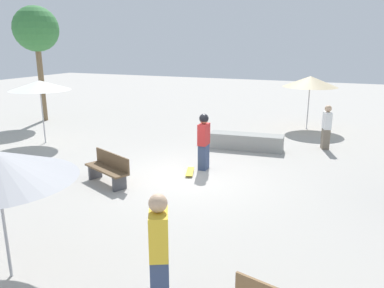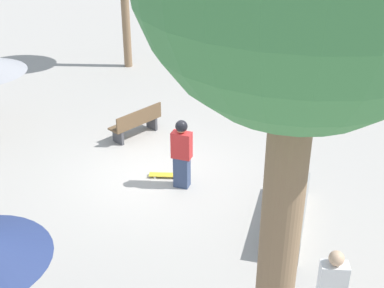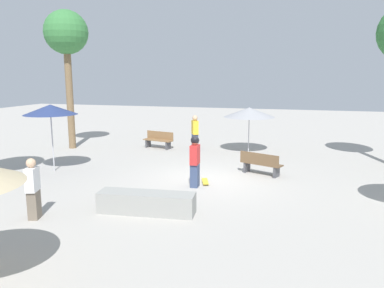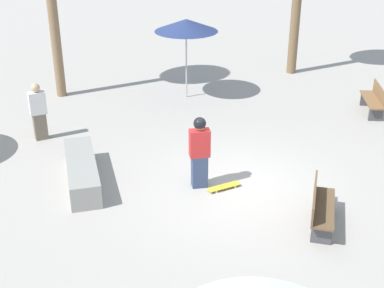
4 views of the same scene
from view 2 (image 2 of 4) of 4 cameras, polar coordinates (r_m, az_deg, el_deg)
ground_plane at (r=13.32m, az=-3.95°, el=-3.36°), size 60.00×60.00×0.00m
skater_main at (r=12.41m, az=-1.11°, el=-0.82°), size 0.29×0.47×1.73m
skateboard at (r=13.21m, az=-2.88°, el=-3.31°), size 0.44×0.82×0.07m
concrete_ledge at (r=11.63m, az=10.29°, el=-7.27°), size 2.70×0.93×0.57m
bench_near at (r=15.05m, az=-5.95°, el=2.27°), size 1.64×1.03×0.85m
shade_umbrella_white at (r=17.91m, az=8.89°, el=12.46°), size 2.25×2.25×2.41m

